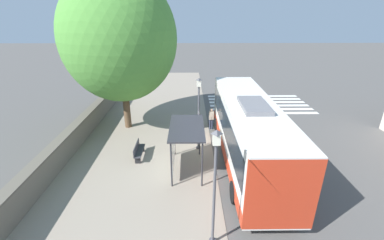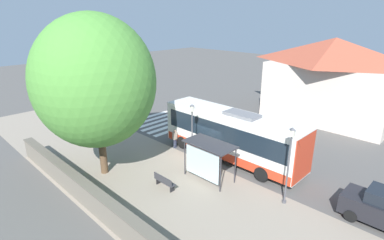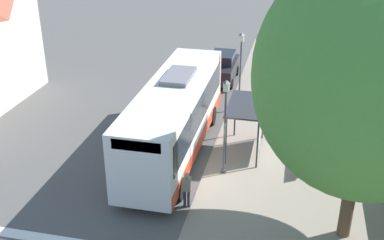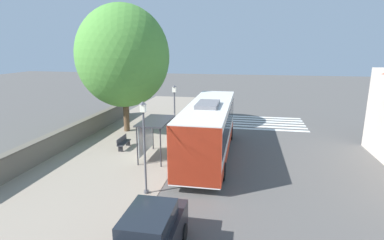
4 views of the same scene
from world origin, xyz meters
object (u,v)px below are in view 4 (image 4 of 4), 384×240
object	(u,v)px
bus_shelter	(154,126)
pedestrian	(196,125)
street_lamp_near	(144,141)
bus	(209,128)
shade_tree	(123,56)
bench	(123,142)
street_lamp_far	(175,111)
parked_car_behind_bus	(150,238)

from	to	relation	value
bus_shelter	pedestrian	size ratio (longest dim) A/B	2.10
pedestrian	street_lamp_near	distance (m)	10.22
bus_shelter	bus	bearing A→B (deg)	12.95
bus_shelter	shade_tree	size ratio (longest dim) A/B	0.32
street_lamp_near	bench	bearing A→B (deg)	121.84
street_lamp_far	bus	bearing A→B (deg)	-28.55
shade_tree	bus	bearing A→B (deg)	-32.01
bus	bench	xyz separation A→B (m)	(-6.13, 0.40, -1.47)
bus	street_lamp_near	bearing A→B (deg)	-112.63
street_lamp_far	parked_car_behind_bus	xyz separation A→B (m)	(2.01, -11.70, -1.73)
bus	street_lamp_far	bearing A→B (deg)	151.45
bus	parked_car_behind_bus	size ratio (longest dim) A/B	2.71
parked_car_behind_bus	street_lamp_near	bearing A→B (deg)	110.74
street_lamp_near	parked_car_behind_bus	bearing A→B (deg)	-69.26
street_lamp_near	parked_car_behind_bus	distance (m)	5.23
bus	pedestrian	size ratio (longest dim) A/B	7.00
pedestrian	street_lamp_near	xyz separation A→B (m)	(-0.76, -10.03, 1.80)
parked_car_behind_bus	street_lamp_far	bearing A→B (deg)	99.75
parked_car_behind_bus	shade_tree	bearing A→B (deg)	115.14
street_lamp_far	parked_car_behind_bus	distance (m)	11.99
street_lamp_near	shade_tree	world-z (taller)	shade_tree
shade_tree	pedestrian	bearing A→B (deg)	-4.17
bench	street_lamp_far	size ratio (longest dim) A/B	0.36
bus_shelter	street_lamp_near	size ratio (longest dim) A/B	0.72
bus	street_lamp_far	distance (m)	3.08
pedestrian	parked_car_behind_bus	distance (m)	14.66
shade_tree	street_lamp_far	bearing A→B (deg)	-33.71
bus_shelter	pedestrian	distance (m)	5.62
pedestrian	bench	world-z (taller)	pedestrian
bus	shade_tree	size ratio (longest dim) A/B	1.07
bus_shelter	bench	bearing A→B (deg)	155.62
street_lamp_near	street_lamp_far	size ratio (longest dim) A/B	1.03
bus	shade_tree	bearing A→B (deg)	147.99
street_lamp_far	shade_tree	xyz separation A→B (m)	(-5.06, 3.38, 3.62)
shade_tree	parked_car_behind_bus	xyz separation A→B (m)	(7.07, -15.08, -5.35)
parked_car_behind_bus	bench	bearing A→B (deg)	117.32
bus_shelter	street_lamp_far	world-z (taller)	street_lamp_far
bus	street_lamp_far	size ratio (longest dim) A/B	2.48
shade_tree	bench	bearing A→B (deg)	-70.46
bus_shelter	street_lamp_far	distance (m)	2.45
shade_tree	street_lamp_near	bearing A→B (deg)	-63.02
street_lamp_near	bus_shelter	bearing A→B (deg)	102.91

